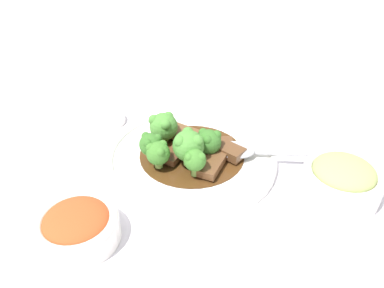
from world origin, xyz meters
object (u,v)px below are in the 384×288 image
Objects in this scene: main_plate at (192,156)px; beef_strip_0 at (185,134)px; beef_strip_1 at (217,143)px; broccoli_floret_3 at (158,153)px; serving_spoon at (244,150)px; beef_strip_3 at (227,150)px; beef_strip_4 at (212,163)px; broccoli_floret_1 at (195,160)px; beef_strip_2 at (178,151)px; broccoli_floret_4 at (188,145)px; broccoli_floret_5 at (151,144)px; broccoli_floret_2 at (209,141)px; broccoli_floret_0 at (163,126)px; side_bowl_appetizer at (342,180)px; side_bowl_kimchi at (77,226)px; sauce_dish at (106,120)px.

beef_strip_0 is at bearing 53.40° from main_plate.
broccoli_floret_3 is (-0.10, 0.04, 0.02)m from beef_strip_1.
broccoli_floret_3 is 0.14m from serving_spoon.
beef_strip_0 is at bearing 11.48° from broccoli_floret_3.
beef_strip_3 is at bearing -111.65° from beef_strip_1.
main_plate is 0.05m from beef_strip_0.
broccoli_floret_1 is (-0.03, 0.01, 0.02)m from beef_strip_4.
beef_strip_0 is 1.48× the size of broccoli_floret_3.
beef_strip_2 is 0.04m from broccoli_floret_4.
beef_strip_1 is 0.03m from beef_strip_3.
broccoli_floret_4 is 0.06m from broccoli_floret_5.
broccoli_floret_5 reaches higher than broccoli_floret_2.
broccoli_floret_2 is (0.02, 0.02, 0.02)m from beef_strip_4.
main_plate is at bearing 152.63° from beef_strip_1.
beef_strip_3 is 1.12× the size of broccoli_floret_0.
broccoli_floret_1 is 1.02× the size of broccoli_floret_3.
side_bowl_appetizer is (0.10, -0.18, -0.02)m from broccoli_floret_1.
broccoli_floret_1 is 0.42× the size of side_bowl_kimchi.
beef_strip_0 is at bearing -2.18° from broccoli_floret_5.
beef_strip_3 is at bearing 129.04° from serving_spoon.
beef_strip_4 is (-0.05, -0.02, 0.00)m from beef_strip_1.
broccoli_floret_4 is at bearing -112.14° from beef_strip_2.
beef_strip_0 and beef_strip_4 have the same top height.
broccoli_floret_2 is at bearing -104.91° from beef_strip_0.
side_bowl_kimchi reaches higher than sauce_dish.
broccoli_floret_0 reaches higher than main_plate.
broccoli_floret_3 is at bearing 0.04° from side_bowl_kimchi.
broccoli_floret_5 is (0.01, 0.02, 0.00)m from broccoli_floret_3.
side_bowl_kimchi reaches higher than serving_spoon.
beef_strip_4 is 1.03× the size of sauce_dish.
broccoli_floret_3 reaches higher than beef_strip_4.
beef_strip_2 is 0.08m from beef_strip_3.
broccoli_floret_4 is 0.10m from serving_spoon.
broccoli_floret_3 is at bearing 159.56° from beef_strip_1.
broccoli_floret_1 is 0.62× the size of sauce_dish.
broccoli_floret_2 is at bearing 13.86° from broccoli_floret_1.
broccoli_floret_3 is at bearing 128.46° from beef_strip_4.
beef_strip_1 is (0.04, -0.02, 0.01)m from main_plate.
broccoli_floret_5 is 0.42× the size of side_bowl_appetizer.
broccoli_floret_3 is at bearing 149.39° from broccoli_floret_2.
side_bowl_appetizer is at bearing -62.63° from broccoli_floret_3.
beef_strip_1 is 0.98× the size of broccoli_floret_4.
beef_strip_3 is 1.27× the size of broccoli_floret_3.
side_bowl_appetizer is (0.07, -0.17, 0.00)m from beef_strip_4.
beef_strip_0 is 0.58× the size of side_bowl_appetizer.
broccoli_floret_2 is at bearing -86.93° from sauce_dish.
sauce_dish is (-0.06, 0.42, -0.02)m from side_bowl_appetizer.
serving_spoon is 0.27m from side_bowl_kimchi.
beef_strip_1 is (0.01, -0.05, -0.00)m from beef_strip_0.
beef_strip_4 is at bearing -51.54° from broccoli_floret_3.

